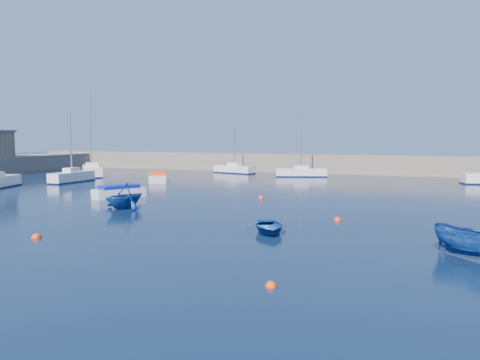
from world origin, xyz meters
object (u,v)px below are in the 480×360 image
(dinghy_center, at_px, (269,227))
(dinghy_right, at_px, (473,242))
(sailboat_4, at_px, (92,171))
(motorboat_1, at_px, (119,192))
(motorboat_2, at_px, (157,177))
(sailboat_5, at_px, (234,169))
(sailboat_3, at_px, (72,176))
(dinghy_left, at_px, (124,196))
(sailboat_6, at_px, (301,172))

(dinghy_center, relative_size, dinghy_right, 0.86)
(sailboat_4, height_order, dinghy_right, sailboat_4)
(motorboat_1, bearing_deg, dinghy_center, -2.54)
(motorboat_2, bearing_deg, motorboat_1, -103.86)
(motorboat_2, xyz_separation_m, dinghy_center, (20.92, -23.58, -0.20))
(sailboat_4, height_order, dinghy_center, sailboat_4)
(sailboat_5, height_order, dinghy_right, sailboat_5)
(sailboat_4, xyz_separation_m, sailboat_5, (16.13, 10.88, -0.10))
(motorboat_1, xyz_separation_m, motorboat_2, (-4.58, 13.98, 0.02))
(sailboat_3, distance_m, motorboat_1, 16.14)
(motorboat_2, bearing_deg, sailboat_3, 175.92)
(dinghy_left, bearing_deg, sailboat_6, 92.69)
(sailboat_3, distance_m, sailboat_5, 22.78)
(sailboat_6, bearing_deg, dinghy_center, 171.39)
(sailboat_6, distance_m, dinghy_left, 31.65)
(sailboat_4, bearing_deg, sailboat_3, -105.79)
(sailboat_3, xyz_separation_m, sailboat_5, (12.53, 19.03, -0.07))
(sailboat_6, bearing_deg, sailboat_3, 106.96)
(dinghy_left, bearing_deg, motorboat_1, 141.63)
(motorboat_1, bearing_deg, sailboat_3, 171.85)
(dinghy_left, bearing_deg, sailboat_4, 145.55)
(sailboat_4, height_order, sailboat_6, sailboat_4)
(dinghy_right, bearing_deg, sailboat_6, 58.26)
(sailboat_3, xyz_separation_m, dinghy_left, (17.04, -14.53, 0.25))
(sailboat_5, bearing_deg, dinghy_right, -129.73)
(sailboat_3, height_order, motorboat_1, sailboat_3)
(dinghy_right, bearing_deg, sailboat_5, 68.38)
(sailboat_5, distance_m, motorboat_2, 15.09)
(motorboat_2, bearing_deg, dinghy_center, -80.40)
(sailboat_3, height_order, sailboat_4, sailboat_4)
(dinghy_center, xyz_separation_m, dinghy_left, (-12.35, 4.56, 0.59))
(motorboat_1, distance_m, dinghy_left, 6.44)
(sailboat_3, relative_size, motorboat_2, 1.43)
(sailboat_6, bearing_deg, dinghy_right, -175.65)
(sailboat_5, bearing_deg, dinghy_center, -139.37)
(sailboat_4, bearing_deg, sailboat_6, -21.91)
(dinghy_center, height_order, dinghy_right, dinghy_right)
(dinghy_center, distance_m, dinghy_right, 10.02)
(motorboat_1, relative_size, dinghy_center, 1.46)
(sailboat_5, relative_size, dinghy_left, 2.38)
(motorboat_2, relative_size, dinghy_left, 1.62)
(motorboat_2, relative_size, dinghy_center, 1.78)
(sailboat_6, distance_m, motorboat_2, 18.78)
(dinghy_left, relative_size, dinghy_right, 0.95)
(sailboat_6, relative_size, motorboat_1, 1.86)
(sailboat_3, bearing_deg, motorboat_1, -34.95)
(dinghy_left, bearing_deg, dinghy_right, -3.59)
(sailboat_5, bearing_deg, sailboat_4, 140.77)
(sailboat_4, relative_size, sailboat_5, 1.32)
(sailboat_5, height_order, dinghy_left, sailboat_5)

